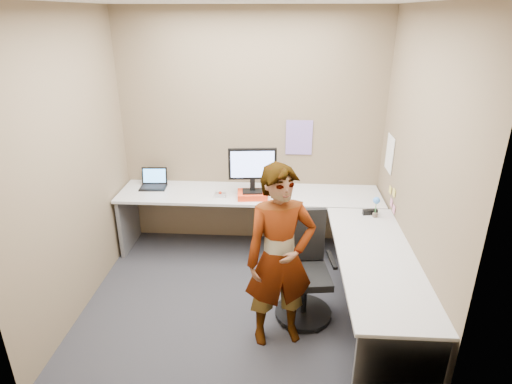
# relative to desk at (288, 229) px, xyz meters

# --- Properties ---
(ground) EXTENTS (3.00, 3.00, 0.00)m
(ground) POSITION_rel_desk_xyz_m (-0.44, -0.39, -0.59)
(ground) COLOR black
(ground) RESTS_ON ground
(wall_back) EXTENTS (3.00, 0.00, 3.00)m
(wall_back) POSITION_rel_desk_xyz_m (-0.44, 0.91, 0.76)
(wall_back) COLOR brown
(wall_back) RESTS_ON ground
(wall_right) EXTENTS (0.00, 2.70, 2.70)m
(wall_right) POSITION_rel_desk_xyz_m (1.06, -0.39, 0.76)
(wall_right) COLOR brown
(wall_right) RESTS_ON ground
(wall_left) EXTENTS (0.00, 2.70, 2.70)m
(wall_left) POSITION_rel_desk_xyz_m (-1.94, -0.39, 0.76)
(wall_left) COLOR brown
(wall_left) RESTS_ON ground
(ceiling) EXTENTS (3.00, 3.00, 0.00)m
(ceiling) POSITION_rel_desk_xyz_m (-0.44, -0.39, 2.11)
(ceiling) COLOR white
(ceiling) RESTS_ON wall_back
(desk) EXTENTS (2.98, 2.58, 0.73)m
(desk) POSITION_rel_desk_xyz_m (0.00, 0.00, 0.00)
(desk) COLOR silver
(desk) RESTS_ON ground
(paper_ream) EXTENTS (0.35, 0.27, 0.06)m
(paper_ream) POSITION_rel_desk_xyz_m (-0.39, 0.47, 0.17)
(paper_ream) COLOR red
(paper_ream) RESTS_ON desk
(monitor) EXTENTS (0.52, 0.17, 0.49)m
(monitor) POSITION_rel_desk_xyz_m (-0.39, 0.49, 0.50)
(monitor) COLOR black
(monitor) RESTS_ON paper_ream
(laptop) EXTENTS (0.31, 0.27, 0.21)m
(laptop) POSITION_rel_desk_xyz_m (-1.57, 0.71, 0.20)
(laptop) COLOR black
(laptop) RESTS_ON desk
(trackball_mouse) EXTENTS (0.12, 0.08, 0.07)m
(trackball_mouse) POSITION_rel_desk_xyz_m (-0.75, 0.46, 0.17)
(trackball_mouse) COLOR #B7B7BC
(trackball_mouse) RESTS_ON desk
(origami) EXTENTS (0.10, 0.10, 0.06)m
(origami) POSITION_rel_desk_xyz_m (-0.43, 0.52, 0.17)
(origami) COLOR white
(origami) RESTS_ON desk
(stapler) EXTENTS (0.15, 0.07, 0.05)m
(stapler) POSITION_rel_desk_xyz_m (0.83, 0.11, 0.17)
(stapler) COLOR black
(stapler) RESTS_ON desk
(flower) EXTENTS (0.07, 0.07, 0.22)m
(flower) POSITION_rel_desk_xyz_m (0.86, 0.06, 0.28)
(flower) COLOR brown
(flower) RESTS_ON desk
(calendar_purple) EXTENTS (0.30, 0.01, 0.40)m
(calendar_purple) POSITION_rel_desk_xyz_m (0.11, 0.90, 0.71)
(calendar_purple) COLOR #846BB7
(calendar_purple) RESTS_ON wall_back
(calendar_white) EXTENTS (0.01, 0.28, 0.38)m
(calendar_white) POSITION_rel_desk_xyz_m (1.05, 0.51, 0.66)
(calendar_white) COLOR white
(calendar_white) RESTS_ON wall_right
(sticky_note_a) EXTENTS (0.01, 0.07, 0.07)m
(sticky_note_a) POSITION_rel_desk_xyz_m (1.05, 0.16, 0.36)
(sticky_note_a) COLOR #F2E059
(sticky_note_a) RESTS_ON wall_right
(sticky_note_b) EXTENTS (0.01, 0.07, 0.07)m
(sticky_note_b) POSITION_rel_desk_xyz_m (1.05, 0.21, 0.23)
(sticky_note_b) COLOR pink
(sticky_note_b) RESTS_ON wall_right
(sticky_note_c) EXTENTS (0.01, 0.07, 0.07)m
(sticky_note_c) POSITION_rel_desk_xyz_m (1.05, 0.09, 0.21)
(sticky_note_c) COLOR pink
(sticky_note_c) RESTS_ON wall_right
(sticky_note_d) EXTENTS (0.01, 0.07, 0.07)m
(sticky_note_d) POSITION_rel_desk_xyz_m (1.05, 0.31, 0.33)
(sticky_note_d) COLOR #F2E059
(sticky_note_d) RESTS_ON wall_right
(office_chair) EXTENTS (0.54, 0.52, 0.99)m
(office_chair) POSITION_rel_desk_xyz_m (0.15, -0.54, -0.18)
(office_chair) COLOR black
(office_chair) RESTS_ON ground
(person) EXTENTS (0.66, 0.52, 1.58)m
(person) POSITION_rel_desk_xyz_m (-0.07, -0.88, 0.20)
(person) COLOR #999399
(person) RESTS_ON ground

